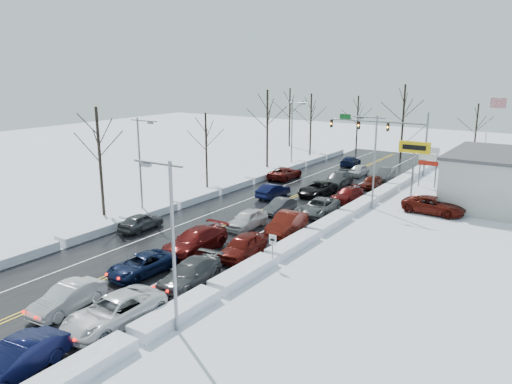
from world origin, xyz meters
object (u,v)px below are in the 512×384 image
Objects in this scene: traffic_signal_mast at (387,130)px; flagpole at (488,131)px; oncoming_car_0 at (273,197)px; tires_plus_sign at (414,151)px.

traffic_signal_mast is 1.33× the size of flagpole.
oncoming_car_0 is at bearing -127.93° from flagpole.
oncoming_car_0 is (-16.93, -21.73, -5.93)m from flagpole.
tires_plus_sign is (7.05, -12.00, -0.49)m from traffic_signal_mast.
tires_plus_sign is 1.36× the size of oncoming_car_0.
tires_plus_sign is at bearing -59.54° from traffic_signal_mast.
traffic_signal_mast reaches higher than tires_plus_sign.
oncoming_car_0 is (-5.21, -19.72, -5.48)m from traffic_signal_mast.
tires_plus_sign is 15.33m from oncoming_car_0.
tires_plus_sign reaches higher than oncoming_car_0.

